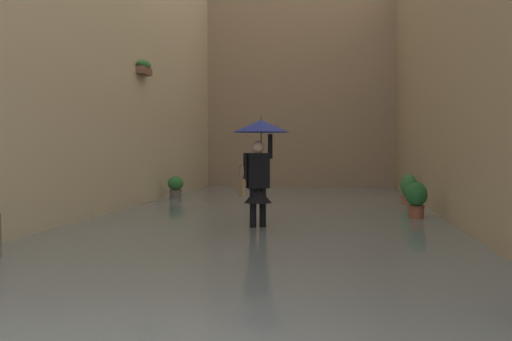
# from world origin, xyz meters

# --- Properties ---
(ground_plane) EXTENTS (60.00, 60.00, 0.00)m
(ground_plane) POSITION_xyz_m (0.00, -9.74, 0.00)
(ground_plane) COLOR #605B56
(flood_water) EXTENTS (7.90, 25.48, 0.14)m
(flood_water) POSITION_xyz_m (0.00, -9.74, 0.07)
(flood_water) COLOR slate
(flood_water) RESTS_ON ground_plane
(building_facade_far) EXTENTS (10.70, 1.80, 8.50)m
(building_facade_far) POSITION_xyz_m (0.00, -20.38, 4.25)
(building_facade_far) COLOR gray
(building_facade_far) RESTS_ON ground_plane
(person_wading) EXTENTS (1.02, 1.02, 2.13)m
(person_wading) POSITION_xyz_m (-0.04, -7.72, 1.49)
(person_wading) COLOR #2D2319
(person_wading) RESTS_ON ground_plane
(potted_plant_mid_left) EXTENTS (0.43, 0.43, 0.87)m
(potted_plant_mid_left) POSITION_xyz_m (-3.02, -9.52, 0.50)
(potted_plant_mid_left) COLOR brown
(potted_plant_mid_left) RESTS_ON ground_plane
(potted_plant_far_right) EXTENTS (0.44, 0.44, 0.78)m
(potted_plant_far_right) POSITION_xyz_m (3.10, -13.33, 0.44)
(potted_plant_far_right) COLOR #66605B
(potted_plant_far_right) RESTS_ON ground_plane
(potted_plant_far_left) EXTENTS (0.43, 0.43, 0.90)m
(potted_plant_far_left) POSITION_xyz_m (-3.27, -12.86, 0.48)
(potted_plant_far_left) COLOR #9E563D
(potted_plant_far_left) RESTS_ON ground_plane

